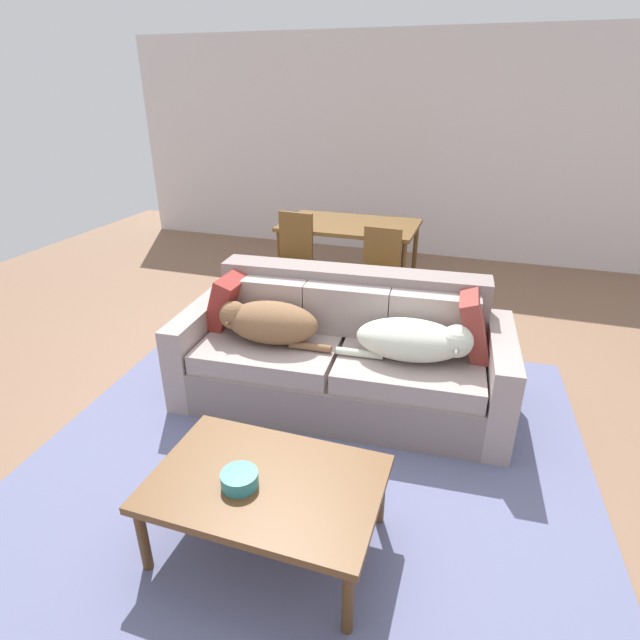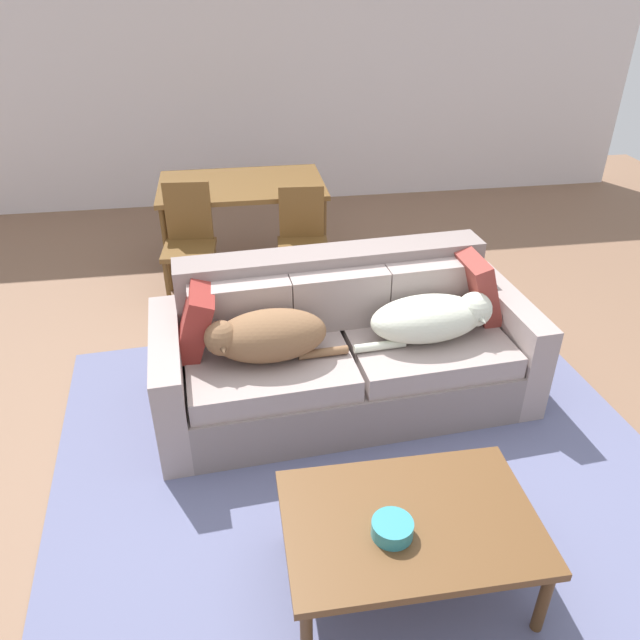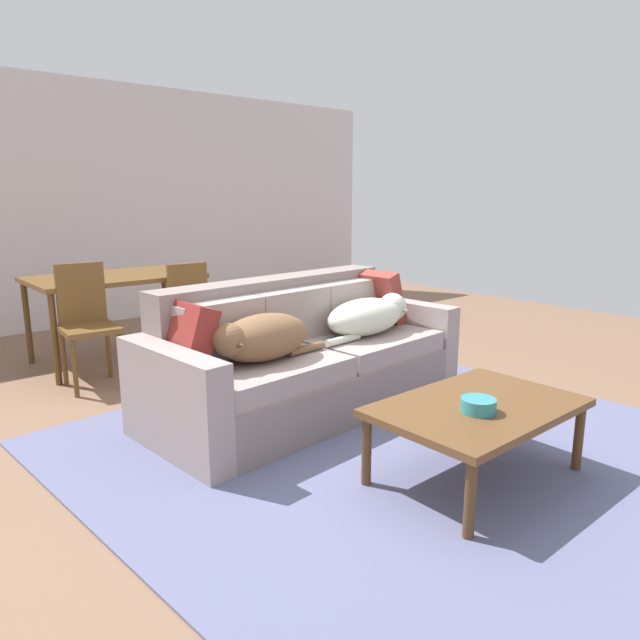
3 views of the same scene
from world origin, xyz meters
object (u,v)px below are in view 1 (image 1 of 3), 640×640
bowl_on_coffee_table (240,479)px  dining_table (350,230)px  dog_on_right_cushion (415,340)px  dining_chair_near_right (378,271)px  dog_on_left_cushion (268,322)px  couch (343,355)px  throw_pillow_by_right_arm (475,324)px  dining_chair_near_left (292,257)px  coffee_table (266,487)px  throw_pillow_by_left_arm (229,300)px

bowl_on_coffee_table → dining_table: 3.52m
dog_on_right_cushion → dining_table: bearing=111.3°
dining_chair_near_right → dog_on_left_cushion: bearing=-100.6°
couch → throw_pillow_by_right_arm: 0.93m
dining_chair_near_left → bowl_on_coffee_table: bearing=-68.4°
dog_on_right_cushion → dining_table: dining_table is taller
coffee_table → dining_table: bearing=98.9°
bowl_on_coffee_table → dining_table: size_ratio=0.12×
dog_on_left_cushion → dining_table: size_ratio=0.58×
coffee_table → dining_chair_near_left: size_ratio=1.14×
throw_pillow_by_right_arm → dining_chair_near_right: throw_pillow_by_right_arm is taller
bowl_on_coffee_table → throw_pillow_by_left_arm: bearing=118.6°
couch → dining_chair_near_right: (-0.06, 1.41, 0.15)m
dog_on_right_cushion → throw_pillow_by_left_arm: (-1.38, 0.12, 0.04)m
coffee_table → bowl_on_coffee_table: bowl_on_coffee_table is taller
dining_chair_near_left → couch: bearing=-51.9°
couch → dining_table: couch is taller
dining_chair_near_left → dining_chair_near_right: bearing=1.5°
dining_table → dining_chair_near_right: bearing=-53.5°
dining_chair_near_left → throw_pillow_by_left_arm: bearing=-81.9°
couch → throw_pillow_by_right_arm: bearing=3.6°
coffee_table → dining_chair_near_left: dining_chair_near_left is taller
dog_on_right_cushion → couch: bearing=161.4°
dog_on_left_cushion → dining_chair_near_left: (-0.47, 1.66, -0.09)m
dog_on_right_cushion → dining_chair_near_left: (-1.47, 1.59, -0.08)m
dog_on_right_cushion → bowl_on_coffee_table: (-0.59, -1.34, -0.16)m
dog_on_right_cushion → throw_pillow_by_left_arm: throw_pillow_by_left_arm is taller
dog_on_left_cushion → dining_table: 2.21m
dining_table → dining_chair_near_right: 0.77m
throw_pillow_by_left_arm → dining_table: (0.36, 2.02, 0.05)m
throw_pillow_by_left_arm → dining_chair_near_left: bearing=93.2°
couch → bowl_on_coffee_table: (-0.07, -1.47, 0.11)m
dining_chair_near_left → dining_chair_near_right: size_ratio=1.08×
couch → dining_chair_near_left: size_ratio=2.46×
couch → dining_chair_near_right: bearing=88.5°
throw_pillow_by_right_arm → dining_chair_near_left: 2.27m
bowl_on_coffee_table → dining_table: bearing=97.1°
dining_table → dog_on_right_cushion: bearing=-64.5°
throw_pillow_by_right_arm → bowl_on_coffee_table: (-0.94, -1.59, -0.21)m
couch → throw_pillow_by_right_arm: (0.86, 0.12, 0.32)m
throw_pillow_by_left_arm → throw_pillow_by_right_arm: bearing=4.1°
couch → throw_pillow_by_left_arm: (-0.87, -0.01, 0.31)m
bowl_on_coffee_table → dining_chair_near_left: 3.06m
dog_on_left_cushion → dog_on_right_cushion: size_ratio=0.94×
dog_on_left_cushion → throw_pillow_by_left_arm: (-0.39, 0.19, 0.03)m
throw_pillow_by_left_arm → bowl_on_coffee_table: throw_pillow_by_left_arm is taller
throw_pillow_by_right_arm → bowl_on_coffee_table: throw_pillow_by_right_arm is taller
dog_on_left_cushion → dining_table: bearing=86.6°
couch → throw_pillow_by_right_arm: size_ratio=5.47×
throw_pillow_by_left_arm → throw_pillow_by_right_arm: (1.74, 0.12, 0.01)m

